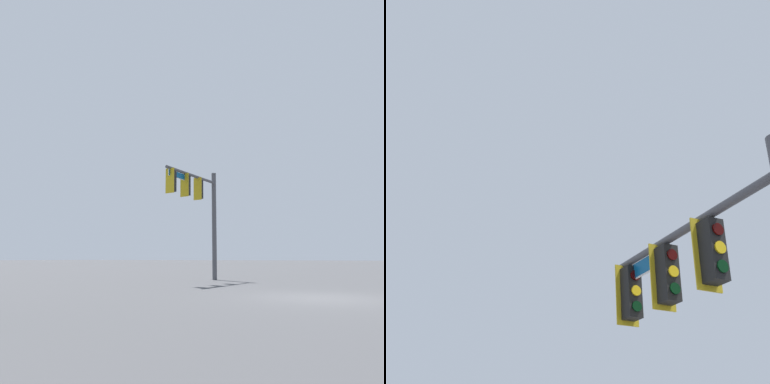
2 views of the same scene
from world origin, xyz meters
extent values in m
plane|color=#474749|center=(0.00, 0.00, 0.00)|extent=(400.00, 400.00, 0.00)
cylinder|color=#47474C|center=(-7.75, -7.16, 3.23)|extent=(0.27, 0.27, 6.47)
cylinder|color=#47474C|center=(-5.29, -7.38, 5.87)|extent=(4.94, 0.62, 0.16)
cube|color=gold|center=(-5.84, -7.33, 5.20)|extent=(0.08, 0.52, 1.30)
cube|color=black|center=(-6.03, -7.32, 5.20)|extent=(0.39, 0.35, 1.10)
cylinder|color=black|center=(-6.03, -7.32, 5.81)|extent=(0.04, 0.04, 0.12)
cylinder|color=#340503|center=(-6.23, -7.30, 5.53)|extent=(0.05, 0.22, 0.22)
cylinder|color=yellow|center=(-6.23, -7.30, 5.20)|extent=(0.05, 0.22, 0.22)
cylinder|color=black|center=(-6.23, -7.30, 4.87)|extent=(0.05, 0.22, 0.22)
cube|color=gold|center=(-4.48, -7.46, 5.20)|extent=(0.08, 0.52, 1.30)
cube|color=black|center=(-4.67, -7.44, 5.20)|extent=(0.39, 0.35, 1.10)
cylinder|color=black|center=(-4.67, -7.44, 5.81)|extent=(0.04, 0.04, 0.12)
cylinder|color=#340503|center=(-4.87, -7.42, 5.53)|extent=(0.05, 0.22, 0.22)
cylinder|color=yellow|center=(-4.87, -7.42, 5.20)|extent=(0.05, 0.22, 0.22)
cylinder|color=black|center=(-4.87, -7.42, 4.87)|extent=(0.05, 0.22, 0.22)
cube|color=gold|center=(-3.13, -7.58, 5.20)|extent=(0.08, 0.52, 1.30)
cube|color=black|center=(-3.32, -7.57, 5.20)|extent=(0.39, 0.35, 1.10)
cylinder|color=black|center=(-3.32, -7.57, 5.81)|extent=(0.04, 0.04, 0.12)
cylinder|color=#340503|center=(-3.52, -7.55, 5.53)|extent=(0.05, 0.22, 0.22)
cylinder|color=yellow|center=(-3.52, -7.55, 5.20)|extent=(0.05, 0.22, 0.22)
cylinder|color=black|center=(-3.52, -7.55, 4.87)|extent=(0.05, 0.22, 0.22)
cube|color=#0A4C7F|center=(-3.88, -7.52, 5.62)|extent=(1.72, 0.20, 0.30)
cube|color=white|center=(-3.88, -7.52, 5.62)|extent=(1.77, 0.19, 0.36)
camera|label=1|loc=(13.05, 1.93, 1.28)|focal=35.00mm
camera|label=2|loc=(-12.19, -1.01, 1.95)|focal=50.00mm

